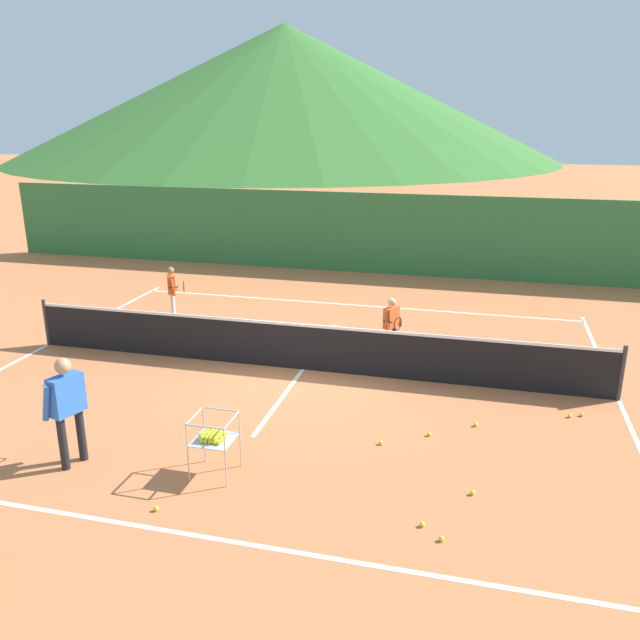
# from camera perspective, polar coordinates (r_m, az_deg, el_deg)

# --- Properties ---
(ground_plane) EXTENTS (120.00, 120.00, 0.00)m
(ground_plane) POSITION_cam_1_polar(r_m,az_deg,el_deg) (13.11, -1.52, -4.39)
(ground_plane) COLOR #C67042
(line_baseline_near) EXTENTS (11.90, 0.08, 0.01)m
(line_baseline_near) POSITION_cam_1_polar(r_m,az_deg,el_deg) (8.57, -12.18, -17.95)
(line_baseline_near) COLOR white
(line_baseline_near) RESTS_ON ground
(line_baseline_far) EXTENTS (11.90, 0.08, 0.01)m
(line_baseline_far) POSITION_cam_1_polar(r_m,az_deg,el_deg) (17.49, 2.75, 1.36)
(line_baseline_far) COLOR white
(line_baseline_far) RESTS_ON ground
(line_sideline_west) EXTENTS (0.08, 10.30, 0.01)m
(line_sideline_west) POSITION_cam_1_polar(r_m,az_deg,el_deg) (15.72, -22.89, -2.00)
(line_sideline_west) COLOR white
(line_sideline_west) RESTS_ON ground
(line_sideline_east) EXTENTS (0.08, 10.30, 0.01)m
(line_sideline_east) POSITION_cam_1_polar(r_m,az_deg,el_deg) (12.94, 24.92, -6.45)
(line_sideline_east) COLOR white
(line_sideline_east) RESTS_ON ground
(line_service_center) EXTENTS (0.08, 5.92, 0.01)m
(line_service_center) POSITION_cam_1_polar(r_m,az_deg,el_deg) (13.11, -1.52, -4.38)
(line_service_center) COLOR white
(line_service_center) RESTS_ON ground
(tennis_net) EXTENTS (11.95, 0.08, 1.05)m
(tennis_net) POSITION_cam_1_polar(r_m,az_deg,el_deg) (12.93, -1.53, -2.34)
(tennis_net) COLOR #333338
(tennis_net) RESTS_ON ground
(instructor) EXTENTS (0.45, 0.83, 1.68)m
(instructor) POSITION_cam_1_polar(r_m,az_deg,el_deg) (10.01, -21.46, -6.74)
(instructor) COLOR black
(instructor) RESTS_ON ground
(student_0) EXTENTS (0.61, 0.54, 1.31)m
(student_0) POSITION_cam_1_polar(r_m,az_deg,el_deg) (16.61, -12.94, 2.84)
(student_0) COLOR silver
(student_0) RESTS_ON ground
(student_1) EXTENTS (0.41, 0.70, 1.27)m
(student_1) POSITION_cam_1_polar(r_m,az_deg,el_deg) (13.68, 6.35, -0.12)
(student_1) COLOR black
(student_1) RESTS_ON ground
(ball_cart) EXTENTS (0.58, 0.58, 0.90)m
(ball_cart) POSITION_cam_1_polar(r_m,az_deg,el_deg) (9.38, -9.45, -10.14)
(ball_cart) COLOR #B7B7BC
(ball_cart) RESTS_ON ground
(tennis_ball_0) EXTENTS (0.07, 0.07, 0.07)m
(tennis_ball_0) POSITION_cam_1_polar(r_m,az_deg,el_deg) (8.58, 9.04, -17.42)
(tennis_ball_0) COLOR yellow
(tennis_ball_0) RESTS_ON ground
(tennis_ball_1) EXTENTS (0.07, 0.07, 0.07)m
(tennis_ball_1) POSITION_cam_1_polar(r_m,az_deg,el_deg) (13.41, -23.02, -5.20)
(tennis_ball_1) COLOR yellow
(tennis_ball_1) RESTS_ON ground
(tennis_ball_2) EXTENTS (0.07, 0.07, 0.07)m
(tennis_ball_2) POSITION_cam_1_polar(r_m,az_deg,el_deg) (10.67, 9.65, -9.92)
(tennis_ball_2) COLOR yellow
(tennis_ball_2) RESTS_ON ground
(tennis_ball_3) EXTENTS (0.07, 0.07, 0.07)m
(tennis_ball_3) POSITION_cam_1_polar(r_m,az_deg,el_deg) (11.12, 13.61, -8.97)
(tennis_ball_3) COLOR yellow
(tennis_ball_3) RESTS_ON ground
(tennis_ball_4) EXTENTS (0.07, 0.07, 0.07)m
(tennis_ball_4) POSITION_cam_1_polar(r_m,az_deg,el_deg) (9.31, 13.34, -14.64)
(tennis_ball_4) COLOR yellow
(tennis_ball_4) RESTS_ON ground
(tennis_ball_5) EXTENTS (0.07, 0.07, 0.07)m
(tennis_ball_5) POSITION_cam_1_polar(r_m,az_deg,el_deg) (10.31, 5.40, -10.76)
(tennis_ball_5) COLOR yellow
(tennis_ball_5) RESTS_ON ground
(tennis_ball_6) EXTENTS (0.07, 0.07, 0.07)m
(tennis_ball_6) POSITION_cam_1_polar(r_m,az_deg,el_deg) (12.02, 22.15, -7.75)
(tennis_ball_6) COLOR yellow
(tennis_ball_6) RESTS_ON ground
(tennis_ball_8) EXTENTS (0.07, 0.07, 0.07)m
(tennis_ball_8) POSITION_cam_1_polar(r_m,az_deg,el_deg) (8.38, 10.71, -18.49)
(tennis_ball_8) COLOR yellow
(tennis_ball_8) RESTS_ON ground
(tennis_ball_9) EXTENTS (0.07, 0.07, 0.07)m
(tennis_ball_9) POSITION_cam_1_polar(r_m,az_deg,el_deg) (11.90, 21.22, -7.90)
(tennis_ball_9) COLOR yellow
(tennis_ball_9) RESTS_ON ground
(tennis_ball_10) EXTENTS (0.07, 0.07, 0.07)m
(tennis_ball_10) POSITION_cam_1_polar(r_m,az_deg,el_deg) (9.02, -14.29, -15.87)
(tennis_ball_10) COLOR yellow
(tennis_ball_10) RESTS_ON ground
(windscreen_fence) EXTENTS (26.18, 0.08, 2.57)m
(windscreen_fence) POSITION_cam_1_polar(r_m,az_deg,el_deg) (20.84, 4.95, 7.62)
(windscreen_fence) COLOR #33753D
(windscreen_fence) RESTS_ON ground
(hill_0) EXTENTS (59.25, 59.25, 14.14)m
(hill_0) POSITION_cam_1_polar(r_m,az_deg,el_deg) (74.91, -3.12, 19.42)
(hill_0) COLOR #38702D
(hill_0) RESTS_ON ground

